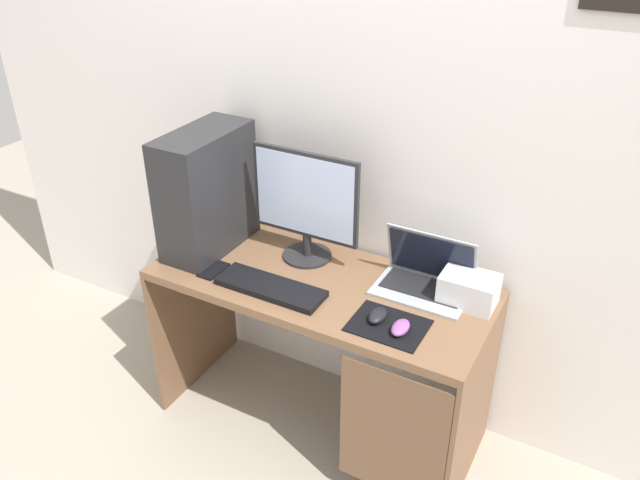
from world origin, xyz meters
TOP-DOWN VIEW (x-y plane):
  - ground_plane at (0.00, 0.00)m, footprint 8.00×8.00m
  - wall_back at (0.00, 0.32)m, footprint 4.00×0.05m
  - desk at (0.02, -0.01)m, footprint 1.31×0.56m
  - pc_tower at (-0.53, 0.02)m, footprint 0.20×0.43m
  - monitor at (-0.13, 0.12)m, footprint 0.45×0.20m
  - laptop at (0.37, 0.14)m, footprint 0.35×0.23m
  - projector at (0.54, 0.13)m, footprint 0.20×0.14m
  - keyboard at (-0.13, -0.14)m, footprint 0.42×0.14m
  - mousepad at (0.34, -0.13)m, footprint 0.26×0.20m
  - mouse_left at (0.30, -0.12)m, footprint 0.06×0.10m
  - mouse_right at (0.39, -0.15)m, footprint 0.06×0.10m
  - cell_phone at (-0.40, -0.14)m, footprint 0.07×0.13m

SIDE VIEW (x-z plane):
  - ground_plane at x=0.00m, z-range 0.00..0.00m
  - desk at x=0.02m, z-range 0.21..0.95m
  - mousepad at x=0.34m, z-range 0.74..0.74m
  - cell_phone at x=-0.40m, z-range 0.74..0.75m
  - keyboard at x=-0.13m, z-range 0.74..0.76m
  - mouse_left at x=0.30m, z-range 0.74..0.77m
  - mouse_right at x=0.39m, z-range 0.74..0.77m
  - laptop at x=0.37m, z-range 0.67..0.89m
  - projector at x=0.54m, z-range 0.74..0.85m
  - monitor at x=-0.13m, z-range 0.75..1.20m
  - pc_tower at x=-0.53m, z-range 0.74..1.24m
  - wall_back at x=0.00m, z-range 0.00..2.60m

